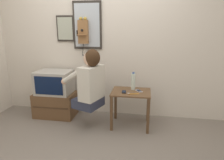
# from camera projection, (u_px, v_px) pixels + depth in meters

# --- Properties ---
(ground_plane) EXTENTS (14.00, 14.00, 0.00)m
(ground_plane) POSITION_uv_depth(u_px,v_px,m) (91.00, 144.00, 2.67)
(ground_plane) COLOR slate
(wall_back) EXTENTS (6.80, 0.05, 2.55)m
(wall_back) POSITION_uv_depth(u_px,v_px,m) (106.00, 41.00, 3.35)
(wall_back) COLOR beige
(wall_back) RESTS_ON ground_plane
(side_table) EXTENTS (0.59, 0.46, 0.57)m
(side_table) POSITION_uv_depth(u_px,v_px,m) (131.00, 98.00, 3.06)
(side_table) COLOR brown
(side_table) RESTS_ON ground_plane
(person) EXTENTS (0.63, 0.56, 0.88)m
(person) POSITION_uv_depth(u_px,v_px,m) (90.00, 81.00, 2.94)
(person) COLOR #2D3347
(person) RESTS_ON ground_plane
(tv_stand) EXTENTS (0.68, 0.42, 0.42)m
(tv_stand) POSITION_uv_depth(u_px,v_px,m) (56.00, 104.00, 3.47)
(tv_stand) COLOR brown
(tv_stand) RESTS_ON ground_plane
(television) EXTENTS (0.57, 0.43, 0.38)m
(television) POSITION_uv_depth(u_px,v_px,m) (54.00, 82.00, 3.37)
(television) COLOR #ADA89E
(television) RESTS_ON tv_stand
(wall_phone_antique) EXTENTS (0.20, 0.19, 0.80)m
(wall_phone_antique) POSITION_uv_depth(u_px,v_px,m) (83.00, 31.00, 3.28)
(wall_phone_antique) COLOR olive
(framed_picture) EXTENTS (0.30, 0.03, 0.43)m
(framed_picture) POSITION_uv_depth(u_px,v_px,m) (65.00, 29.00, 3.36)
(framed_picture) COLOR #2D2823
(wall_mirror) EXTENTS (0.48, 0.03, 0.77)m
(wall_mirror) POSITION_uv_depth(u_px,v_px,m) (87.00, 25.00, 3.29)
(wall_mirror) COLOR #2D2823
(cell_phone_held) EXTENTS (0.07, 0.13, 0.01)m
(cell_phone_held) POSITION_uv_depth(u_px,v_px,m) (124.00, 92.00, 2.99)
(cell_phone_held) COLOR black
(cell_phone_held) RESTS_ON side_table
(cell_phone_spare) EXTENTS (0.12, 0.14, 0.01)m
(cell_phone_spare) POSITION_uv_depth(u_px,v_px,m) (139.00, 91.00, 3.03)
(cell_phone_spare) COLOR silver
(cell_phone_spare) RESTS_ON side_table
(water_bottle) EXTENTS (0.07, 0.07, 0.28)m
(water_bottle) POSITION_uv_depth(u_px,v_px,m) (133.00, 81.00, 3.09)
(water_bottle) COLOR silver
(water_bottle) RESTS_ON side_table
(toothbrush) EXTENTS (0.16, 0.05, 0.02)m
(toothbrush) POSITION_uv_depth(u_px,v_px,m) (133.00, 94.00, 2.90)
(toothbrush) COLOR orange
(toothbrush) RESTS_ON side_table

